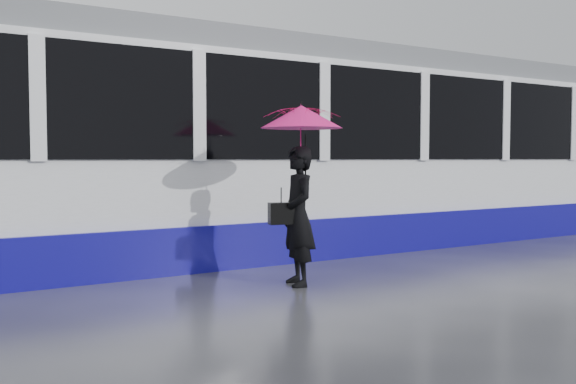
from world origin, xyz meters
TOP-DOWN VIEW (x-y plane):
  - ground at (0.00, 0.00)m, footprint 90.00×90.00m
  - rails at (0.00, 2.50)m, footprint 34.00×1.51m
  - tram at (0.98, 2.50)m, footprint 26.00×2.56m
  - woman at (1.13, -0.11)m, footprint 0.53×0.68m
  - umbrella at (1.18, -0.11)m, footprint 1.18×1.18m
  - handbag at (0.91, -0.09)m, footprint 0.32×0.19m

SIDE VIEW (x-z plane):
  - ground at x=0.00m, z-range 0.00..0.00m
  - rails at x=0.00m, z-range 0.00..0.02m
  - woman at x=1.13m, z-range 0.00..1.66m
  - handbag at x=0.91m, z-range 0.65..1.09m
  - tram at x=0.98m, z-range -0.04..3.31m
  - umbrella at x=1.18m, z-range 1.26..2.38m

